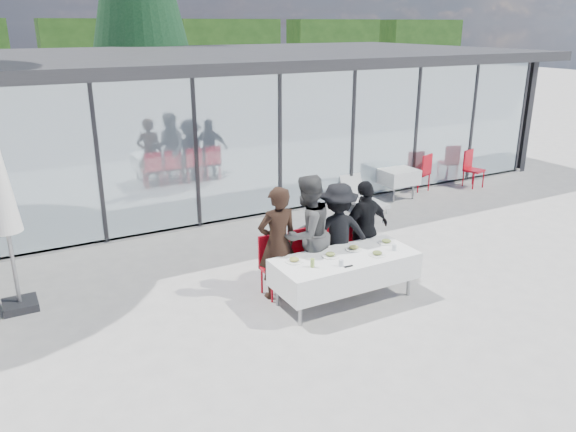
% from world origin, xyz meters
% --- Properties ---
extents(ground, '(90.00, 90.00, 0.00)m').
position_xyz_m(ground, '(0.00, 0.00, 0.00)').
color(ground, '#A5A19C').
rests_on(ground, ground).
extents(pavilion, '(14.80, 8.80, 3.44)m').
position_xyz_m(pavilion, '(2.00, 8.16, 2.15)').
color(pavilion, gray).
rests_on(pavilion, ground).
extents(treeline, '(62.50, 2.00, 4.40)m').
position_xyz_m(treeline, '(-2.00, 28.00, 2.20)').
color(treeline, black).
rests_on(treeline, ground).
extents(dining_table, '(2.26, 0.96, 0.75)m').
position_xyz_m(dining_table, '(-0.07, -0.23, 0.54)').
color(dining_table, white).
rests_on(dining_table, ground).
extents(diner_a, '(0.68, 0.68, 1.82)m').
position_xyz_m(diner_a, '(-0.92, 0.39, 0.91)').
color(diner_a, black).
rests_on(diner_a, ground).
extents(diner_chair_a, '(0.44, 0.44, 0.97)m').
position_xyz_m(diner_chair_a, '(-0.92, 0.52, 0.54)').
color(diner_chair_a, red).
rests_on(diner_chair_a, ground).
extents(diner_b, '(1.19, 1.19, 1.93)m').
position_xyz_m(diner_b, '(-0.39, 0.39, 0.97)').
color(diner_b, '#4A4A4A').
rests_on(diner_b, ground).
extents(diner_chair_b, '(0.44, 0.44, 0.97)m').
position_xyz_m(diner_chair_b, '(-0.39, 0.52, 0.54)').
color(diner_chair_b, red).
rests_on(diner_chair_b, ground).
extents(diner_c, '(1.42, 1.42, 1.72)m').
position_xyz_m(diner_c, '(0.20, 0.39, 0.86)').
color(diner_c, black).
rests_on(diner_c, ground).
extents(diner_chair_c, '(0.44, 0.44, 0.97)m').
position_xyz_m(diner_chair_c, '(0.20, 0.52, 0.54)').
color(diner_chair_c, red).
rests_on(diner_chair_c, ground).
extents(diner_d, '(1.10, 1.10, 1.69)m').
position_xyz_m(diner_d, '(0.74, 0.39, 0.85)').
color(diner_d, black).
rests_on(diner_d, ground).
extents(diner_chair_d, '(0.44, 0.44, 0.97)m').
position_xyz_m(diner_chair_d, '(0.74, 0.52, 0.54)').
color(diner_chair_d, red).
rests_on(diner_chair_d, ground).
extents(plate_a, '(0.27, 0.27, 0.07)m').
position_xyz_m(plate_a, '(-0.87, -0.04, 0.78)').
color(plate_a, white).
rests_on(plate_a, dining_table).
extents(plate_b, '(0.27, 0.27, 0.07)m').
position_xyz_m(plate_b, '(-0.28, -0.13, 0.78)').
color(plate_b, white).
rests_on(plate_b, dining_table).
extents(plate_c, '(0.27, 0.27, 0.07)m').
position_xyz_m(plate_c, '(0.19, -0.07, 0.78)').
color(plate_c, white).
rests_on(plate_c, dining_table).
extents(plate_d, '(0.27, 0.27, 0.07)m').
position_xyz_m(plate_d, '(0.82, -0.10, 0.78)').
color(plate_d, white).
rests_on(plate_d, dining_table).
extents(plate_extra, '(0.27, 0.27, 0.07)m').
position_xyz_m(plate_extra, '(0.38, -0.43, 0.78)').
color(plate_extra, white).
rests_on(plate_extra, dining_table).
extents(juice_bottle, '(0.06, 0.06, 0.13)m').
position_xyz_m(juice_bottle, '(-0.73, -0.34, 0.82)').
color(juice_bottle, '#9BBF4F').
rests_on(juice_bottle, dining_table).
extents(drinking_glasses, '(1.14, 0.17, 0.10)m').
position_xyz_m(drinking_glasses, '(0.19, -0.46, 0.80)').
color(drinking_glasses, silver).
rests_on(drinking_glasses, dining_table).
extents(folded_eyeglasses, '(0.14, 0.03, 0.01)m').
position_xyz_m(folded_eyeglasses, '(-0.26, -0.58, 0.76)').
color(folded_eyeglasses, black).
rests_on(folded_eyeglasses, dining_table).
extents(spare_table_right, '(0.86, 0.86, 0.74)m').
position_xyz_m(spare_table_right, '(4.17, 3.74, 0.55)').
color(spare_table_right, white).
rests_on(spare_table_right, ground).
extents(spare_chair_a, '(0.55, 0.55, 0.97)m').
position_xyz_m(spare_chair_a, '(6.57, 3.61, 0.54)').
color(spare_chair_a, red).
rests_on(spare_chair_a, ground).
extents(spare_chair_b, '(0.56, 0.56, 0.97)m').
position_xyz_m(spare_chair_b, '(5.14, 3.89, 0.54)').
color(spare_chair_b, red).
rests_on(spare_chair_b, ground).
extents(market_umbrella, '(0.50, 0.50, 3.00)m').
position_xyz_m(market_umbrella, '(-4.58, 1.91, 1.95)').
color(market_umbrella, black).
rests_on(market_umbrella, ground).
extents(lounger, '(0.61, 1.33, 0.72)m').
position_xyz_m(lounger, '(2.94, 3.56, 0.26)').
color(lounger, silver).
rests_on(lounger, ground).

